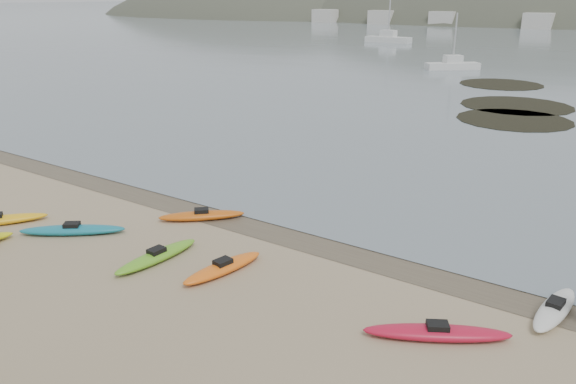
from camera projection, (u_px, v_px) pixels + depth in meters
The scene contains 4 objects.
ground at pixel (288, 229), 21.45m from camera, with size 600.00×600.00×0.00m, color tan.
wet_sand at pixel (284, 231), 21.22m from camera, with size 60.00×60.00×0.00m, color brown.
kayaks at pixel (171, 253), 19.05m from camera, with size 21.13×10.48×0.34m.
kelp_mats at pixel (510, 102), 46.79m from camera, with size 13.22×24.60×0.04m.
Camera 1 is at (11.17, -16.30, 8.47)m, focal length 35.00 mm.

